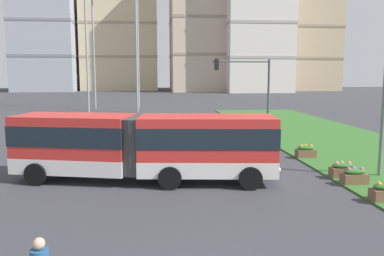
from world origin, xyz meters
The scene contains 10 objects.
articulated_bus centered at (-2.00, 11.70, 1.65)m, with size 12.06×4.58×3.00m.
car_navy_sedan centered at (-6.04, 22.86, 0.75)m, with size 4.45×2.13×1.58m.
flower_planter_3 centered at (7.18, 10.03, 0.43)m, with size 1.10×0.56×0.74m.
flower_planter_4 centered at (7.18, 11.16, 0.43)m, with size 1.10×0.56×0.74m.
flower_planter_5 centered at (7.18, 15.62, 0.43)m, with size 1.10×0.56×0.74m.
traffic_light_far_right centered at (5.39, 22.00, 4.09)m, with size 4.21×0.28×5.90m.
apartment_tower_west centered at (-30.00, 109.62, 22.49)m, with size 16.26×20.16×44.94m.
apartment_tower_westcentre centered at (-10.58, 114.89, 18.14)m, with size 21.31×19.82×36.24m.
apartment_tower_centre centered at (12.97, 103.31, 18.62)m, with size 18.67×17.94×37.20m.
apartment_tower_east centered at (42.75, 107.30, 25.66)m, with size 16.03×16.56×51.27m.
Camera 1 is at (-1.64, -6.18, 4.90)m, focal length 37.20 mm.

